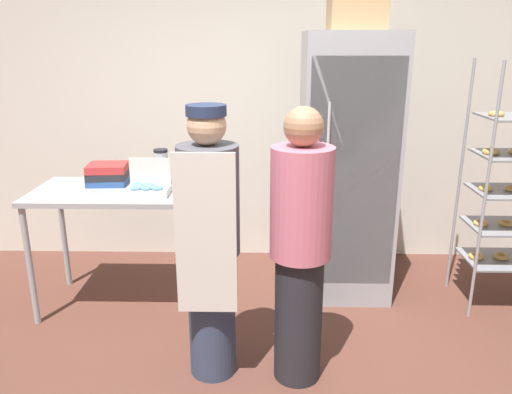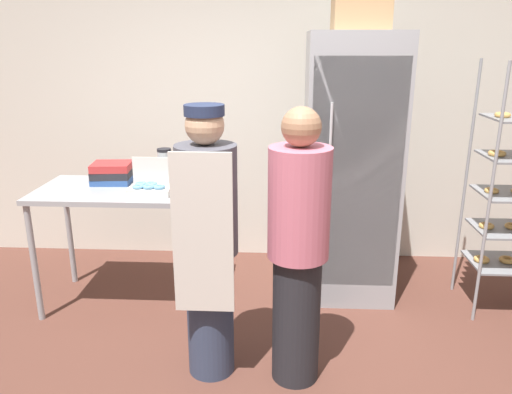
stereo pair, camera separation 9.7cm
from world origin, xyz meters
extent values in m
cube|color=silver|center=(0.00, 2.27, 1.40)|extent=(6.40, 0.12, 2.79)
cube|color=#9EA0A5|center=(0.60, 1.52, 1.00)|extent=(0.69, 0.64, 1.99)
cube|color=gray|center=(0.60, 1.20, 1.02)|extent=(0.63, 0.02, 1.64)
cylinder|color=silver|center=(0.41, 1.18, 1.05)|extent=(0.02, 0.02, 0.98)
cylinder|color=#93969B|center=(1.48, 1.09, 0.91)|extent=(0.02, 0.02, 1.81)
cylinder|color=#93969B|center=(1.48, 1.55, 0.91)|extent=(0.02, 0.02, 1.81)
cube|color=gray|center=(1.77, 1.32, 0.35)|extent=(0.53, 0.43, 0.01)
torus|color=#DBA351|center=(1.59, 1.32, 0.37)|extent=(0.11, 0.11, 0.04)
torus|color=#DBA351|center=(1.77, 1.32, 0.37)|extent=(0.11, 0.11, 0.04)
cube|color=gray|center=(1.77, 1.32, 0.62)|extent=(0.53, 0.43, 0.01)
torus|color=#DBA351|center=(1.59, 1.32, 0.64)|extent=(0.11, 0.11, 0.03)
torus|color=#DBA351|center=(1.77, 1.32, 0.64)|extent=(0.11, 0.11, 0.03)
cube|color=gray|center=(1.77, 1.32, 0.89)|extent=(0.53, 0.43, 0.01)
torus|color=#DBA351|center=(1.59, 1.32, 0.91)|extent=(0.10, 0.10, 0.03)
torus|color=#DBA351|center=(1.77, 1.32, 0.91)|extent=(0.10, 0.10, 0.03)
torus|color=#DBA351|center=(1.59, 1.32, 1.18)|extent=(0.12, 0.12, 0.03)
torus|color=#DBA351|center=(1.59, 1.32, 1.45)|extent=(0.10, 0.10, 0.03)
cube|color=#9EA0A5|center=(-1.08, 1.23, 0.89)|extent=(1.19, 0.68, 0.04)
cylinder|color=#9EA0A5|center=(-1.63, 0.93, 0.44)|extent=(0.04, 0.04, 0.87)
cylinder|color=#9EA0A5|center=(-0.52, 0.93, 0.44)|extent=(0.04, 0.04, 0.87)
cylinder|color=#9EA0A5|center=(-1.63, 1.53, 0.44)|extent=(0.04, 0.04, 0.87)
cylinder|color=#9EA0A5|center=(-0.52, 1.53, 0.44)|extent=(0.04, 0.04, 0.87)
cube|color=silver|center=(-0.82, 1.10, 0.93)|extent=(0.29, 0.19, 0.05)
cube|color=silver|center=(-0.82, 1.20, 1.05)|extent=(0.29, 0.01, 0.19)
torus|color=#669EC6|center=(-0.89, 1.06, 0.97)|extent=(0.08, 0.08, 0.02)
torus|color=#669EC6|center=(-0.82, 1.06, 0.97)|extent=(0.08, 0.08, 0.02)
torus|color=#669EC6|center=(-0.75, 1.06, 0.97)|extent=(0.08, 0.08, 0.02)
torus|color=#669EC6|center=(-0.89, 1.13, 0.97)|extent=(0.08, 0.08, 0.02)
torus|color=#669EC6|center=(-0.82, 1.13, 0.97)|extent=(0.08, 0.08, 0.02)
cylinder|color=#99999E|center=(-0.78, 1.37, 0.95)|extent=(0.13, 0.13, 0.08)
cylinder|color=#B2BCC1|center=(-0.78, 1.37, 1.07)|extent=(0.10, 0.10, 0.17)
cylinder|color=black|center=(-0.78, 1.37, 1.17)|extent=(0.10, 0.10, 0.02)
cube|color=#2D5193|center=(-1.18, 1.37, 0.93)|extent=(0.29, 0.25, 0.04)
cube|color=#232328|center=(-1.18, 1.37, 0.98)|extent=(0.30, 0.26, 0.05)
cube|color=#B72D2D|center=(-1.18, 1.37, 1.03)|extent=(0.30, 0.26, 0.05)
cube|color=tan|center=(0.61, 1.50, 2.11)|extent=(0.38, 0.35, 0.23)
cylinder|color=#333D56|center=(-0.32, 0.43, 0.39)|extent=(0.28, 0.28, 0.78)
cylinder|color=#4C4C56|center=(-0.32, 0.43, 1.09)|extent=(0.34, 0.34, 0.62)
sphere|color=tan|center=(-0.32, 0.43, 1.50)|extent=(0.21, 0.21, 0.21)
cube|color=beige|center=(-0.32, 0.25, 0.95)|extent=(0.32, 0.02, 0.89)
cylinder|color=#232D4C|center=(-0.32, 0.43, 1.58)|extent=(0.21, 0.21, 0.06)
cylinder|color=#232328|center=(0.19, 0.39, 0.39)|extent=(0.28, 0.28, 0.78)
cylinder|color=#C6667A|center=(0.19, 0.39, 1.09)|extent=(0.34, 0.34, 0.62)
sphere|color=#9E7051|center=(0.19, 0.39, 1.50)|extent=(0.21, 0.21, 0.21)
camera|label=1|loc=(-0.01, -2.18, 1.91)|focal=35.00mm
camera|label=2|loc=(0.09, -2.17, 1.91)|focal=35.00mm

